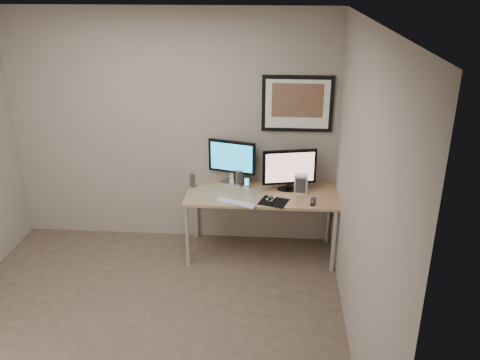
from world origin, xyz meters
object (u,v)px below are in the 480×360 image
at_px(desk, 261,198).
at_px(keyboard, 236,203).
at_px(monitor_tv, 289,169).
at_px(speaker_left, 193,179).
at_px(speaker_right, 239,177).
at_px(monitor_large, 232,160).
at_px(fan_unit, 301,184).
at_px(framed_art, 297,104).
at_px(phone_dock, 247,182).

height_order(desk, keyboard, keyboard).
height_order(monitor_tv, speaker_left, monitor_tv).
xyz_separation_m(monitor_tv, speaker_right, (-0.54, 0.11, -0.15)).
height_order(monitor_large, speaker_left, monitor_large).
bearing_deg(fan_unit, framed_art, 109.03).
height_order(monitor_large, speaker_right, monitor_large).
distance_m(speaker_right, fan_unit, 0.69).
distance_m(desk, phone_dock, 0.24).
distance_m(monitor_large, fan_unit, 0.80).
xyz_separation_m(desk, keyboard, (-0.25, -0.28, 0.07)).
xyz_separation_m(monitor_large, speaker_right, (0.08, -0.05, -0.18)).
bearing_deg(monitor_large, phone_dock, -21.73).
height_order(monitor_tv, fan_unit, monitor_tv).
height_order(framed_art, phone_dock, framed_art).
bearing_deg(phone_dock, framed_art, 24.02).
bearing_deg(speaker_right, framed_art, -1.80).
bearing_deg(speaker_left, desk, -17.05).
distance_m(framed_art, fan_unit, 0.85).
bearing_deg(speaker_left, speaker_right, 1.94).
bearing_deg(speaker_right, phone_dock, -56.28).
bearing_deg(monitor_tv, monitor_large, 153.90).
height_order(monitor_large, phone_dock, monitor_large).
relative_size(desk, speaker_left, 9.40).
bearing_deg(speaker_right, desk, -52.35).
bearing_deg(desk, fan_unit, 4.53).
relative_size(phone_dock, fan_unit, 0.63).
bearing_deg(phone_dock, speaker_right, 139.37).
bearing_deg(desk, monitor_large, 143.27).
xyz_separation_m(monitor_tv, phone_dock, (-0.45, 0.02, -0.18)).
relative_size(keyboard, fan_unit, 2.07).
relative_size(speaker_left, keyboard, 0.40).
xyz_separation_m(monitor_large, speaker_left, (-0.42, -0.14, -0.19)).
relative_size(speaker_right, phone_dock, 1.39).
xyz_separation_m(phone_dock, fan_unit, (0.58, -0.09, 0.04)).
bearing_deg(desk, phone_dock, 143.65).
distance_m(monitor_tv, fan_unit, 0.20).
height_order(framed_art, keyboard, framed_art).
xyz_separation_m(speaker_right, fan_unit, (0.67, -0.17, 0.01)).
height_order(desk, fan_unit, fan_unit).
bearing_deg(framed_art, desk, -136.54).
height_order(monitor_large, monitor_tv, monitor_large).
bearing_deg(desk, speaker_right, 141.35).
relative_size(desk, fan_unit, 7.77).
relative_size(monitor_large, phone_dock, 4.09).
distance_m(desk, keyboard, 0.38).
distance_m(monitor_tv, keyboard, 0.70).
height_order(monitor_tv, speaker_right, monitor_tv).
bearing_deg(framed_art, speaker_left, -168.59).
xyz_separation_m(speaker_right, phone_dock, (0.09, -0.08, -0.03)).
bearing_deg(speaker_left, monitor_tv, -9.41).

